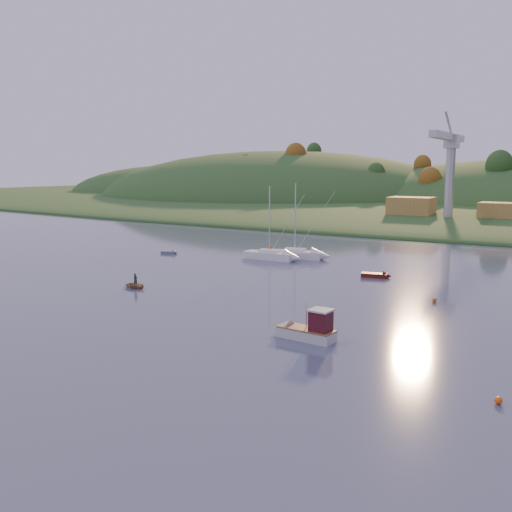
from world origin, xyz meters
The scene contains 20 objects.
ground centered at (0.00, 0.00, 0.00)m, with size 500.00×500.00×0.00m, color #344256.
far_shore centered at (0.00, 230.00, 0.00)m, with size 620.00×220.00×1.50m, color #275020.
shore_slope centered at (0.00, 165.00, 0.00)m, with size 640.00×150.00×7.00m, color #275020.
hill_left_far centered at (-160.00, 215.00, 0.00)m, with size 120.00×100.00×32.00m, color #275020.
hill_left centered at (-90.00, 200.00, 0.00)m, with size 170.00×140.00×44.00m, color #275020.
hillside_trees centered at (0.00, 185.00, 0.00)m, with size 280.00×50.00×32.00m, color #1C4017, non-canonical shape.
wharf centered at (5.00, 122.00, 1.20)m, with size 42.00×16.00×2.40m, color slate.
shed_west centered at (-8.00, 123.00, 4.80)m, with size 11.00×8.00×4.80m, color #A98838.
shed_east centered at (13.00, 124.00, 4.40)m, with size 9.00×7.00×4.00m, color #A98838.
dock_crane centered at (2.00, 118.39, 17.17)m, with size 3.20×28.00×20.30m.
fishing_boat centered at (12.67, 19.34, 0.84)m, with size 6.12×2.32×3.82m.
sailboat_near centered at (-11.34, 55.37, 0.76)m, with size 8.55×2.58×11.85m.
sailboat_far centered at (-8.30, 58.48, 0.78)m, with size 9.20×4.44×12.27m.
canoe centered at (-14.39, 27.52, 0.31)m, with size 2.16×3.03×0.63m, color #906F4F.
paddler centered at (-14.39, 27.52, 0.78)m, with size 0.57×0.37×1.56m, color black.
red_tender centered at (9.22, 49.66, 0.29)m, with size 4.24×2.24×1.37m.
grey_dinghy centered at (-28.78, 51.85, 0.23)m, with size 3.16×1.94×1.11m.
buoy_0 centered at (29.51, 13.25, 0.25)m, with size 0.50×0.50×0.50m, color #F5580C.
buoy_1 centered at (19.11, 39.04, 0.25)m, with size 0.50×0.50×0.50m, color #F5580C.
buoy_2 centered at (-17.96, 67.18, 0.25)m, with size 0.50×0.50×0.50m, color #F5580C.
Camera 1 is at (34.09, -23.72, 14.73)m, focal length 40.00 mm.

